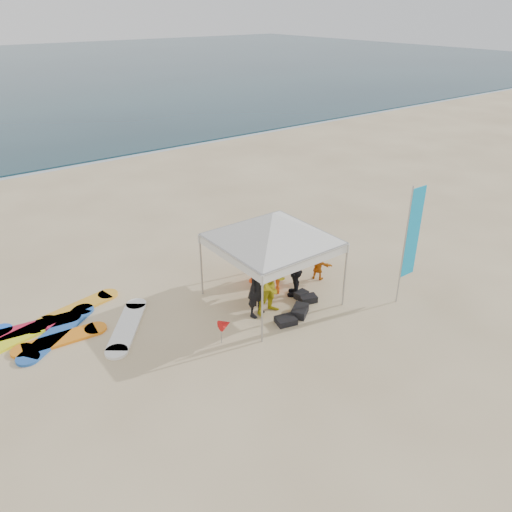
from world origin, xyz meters
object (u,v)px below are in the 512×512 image
at_px(person_yellow, 272,285).
at_px(person_orange_b, 260,253).
at_px(surfboard_spread, 32,339).
at_px(person_orange_a, 274,264).
at_px(person_black_b, 296,269).
at_px(person_seated, 318,266).
at_px(person_black_a, 257,284).
at_px(marker_pennant, 225,324).
at_px(feather_flag, 412,234).
at_px(canopy_tent, 273,213).

relative_size(person_yellow, person_orange_b, 0.89).
xyz_separation_m(person_orange_b, surfboard_spread, (-6.16, 1.04, -0.91)).
relative_size(person_orange_a, person_orange_b, 0.94).
bearing_deg(person_orange_a, person_black_b, 163.76).
bearing_deg(person_seated, person_yellow, 74.26).
distance_m(person_yellow, person_seated, 2.32).
bearing_deg(person_seated, person_black_b, 72.80).
height_order(person_black_a, person_orange_b, person_orange_b).
xyz_separation_m(person_black_b, surfboard_spread, (-6.50, 2.19, -0.76)).
height_order(person_seated, surfboard_spread, person_seated).
relative_size(person_black_a, person_seated, 2.12).
xyz_separation_m(person_yellow, marker_pennant, (-1.67, -0.33, -0.35)).
distance_m(person_orange_a, feather_flag, 3.70).
xyz_separation_m(person_black_a, person_orange_a, (1.06, 0.63, -0.03)).
bearing_deg(surfboard_spread, person_orange_b, -9.59).
relative_size(person_orange_b, feather_flag, 0.57).
distance_m(person_orange_a, canopy_tent, 1.71).
distance_m(person_black_b, canopy_tent, 1.89).
distance_m(person_black_a, person_orange_b, 1.71).
xyz_separation_m(person_seated, feather_flag, (1.10, -2.22, 1.52)).
xyz_separation_m(person_orange_a, person_orange_b, (0.03, 0.69, 0.06)).
bearing_deg(surfboard_spread, feather_flag, -25.43).
bearing_deg(person_black_a, person_orange_b, 28.73).
xyz_separation_m(person_black_a, canopy_tent, (0.75, 0.36, 1.62)).
bearing_deg(person_black_a, person_orange_a, 9.00).
height_order(feather_flag, surfboard_spread, feather_flag).
distance_m(person_black_b, person_seated, 1.21).
bearing_deg(canopy_tent, person_yellow, -127.98).
height_order(person_black_b, marker_pennant, person_black_b).
relative_size(person_orange_a, marker_pennant, 2.79).
bearing_deg(person_orange_a, person_black_a, 65.40).
bearing_deg(marker_pennant, surfboard_spread, 142.78).
bearing_deg(person_black_b, person_seated, 152.86).
bearing_deg(person_black_b, canopy_tent, -56.45).
height_order(marker_pennant, surfboard_spread, marker_pennant).
bearing_deg(person_black_b, person_orange_b, -114.44).
bearing_deg(person_yellow, feather_flag, -28.77).
xyz_separation_m(person_black_a, marker_pennant, (-1.32, -0.49, -0.43)).
bearing_deg(person_orange_a, marker_pennant, 59.88).
height_order(person_yellow, marker_pennant, person_yellow).
height_order(person_black_b, person_seated, person_black_b).
height_order(person_yellow, person_seated, person_yellow).
relative_size(person_black_a, canopy_tent, 0.48).
distance_m(person_black_b, surfboard_spread, 6.90).
bearing_deg(person_orange_b, person_yellow, 47.68).
relative_size(person_yellow, feather_flag, 0.51).
relative_size(person_black_a, feather_flag, 0.55).
bearing_deg(person_orange_a, canopy_tent, 76.03).
xyz_separation_m(person_black_a, person_seated, (2.55, 0.44, -0.49)).
xyz_separation_m(person_yellow, surfboard_spread, (-5.42, 2.52, -0.81)).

